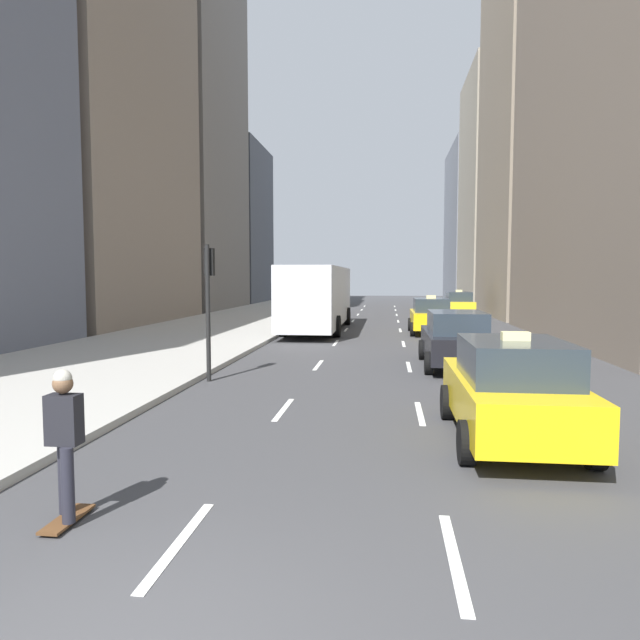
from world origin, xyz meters
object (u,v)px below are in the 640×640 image
sedan_black_near (456,339)px  taxi_lead (430,316)px  taxi_second (511,390)px  city_bus (318,296)px  skateboarder (65,439)px  traffic_light_pole (209,290)px  taxi_third (458,304)px

sedan_black_near → taxi_lead: bearing=90.0°
taxi_lead → taxi_second: 18.19m
city_bus → skateboarder: bearing=-90.0°
taxi_second → traffic_light_pole: (-6.75, 4.86, 1.53)m
sedan_black_near → traffic_light_pole: size_ratio=1.32×
taxi_lead → taxi_third: bearing=77.2°
taxi_third → skateboarder: size_ratio=2.52×
taxi_lead → sedan_black_near: (0.00, -10.29, -0.00)m
city_bus → traffic_light_pole: traffic_light_pole is taller
skateboarder → traffic_light_pole: (-1.13, 8.73, 1.45)m
taxi_lead → sedan_black_near: bearing=-90.0°
taxi_lead → city_bus: 5.79m
skateboarder → traffic_light_pole: bearing=97.4°
taxi_lead → taxi_third: same height
sedan_black_near → skateboarder: skateboarder is taller
taxi_lead → taxi_third: 12.60m
taxi_third → traffic_light_pole: 27.39m
sedan_black_near → skateboarder: size_ratio=2.72×
sedan_black_near → traffic_light_pole: (-6.75, -3.05, 1.53)m
taxi_third → sedan_black_near: size_ratio=0.93×
sedan_black_near → city_bus: (-5.61, 11.41, 0.91)m
taxi_lead → city_bus: (-5.61, 1.12, 0.91)m
sedan_black_near → skateboarder: bearing=-115.5°
sedan_black_near → skateboarder: 13.05m
taxi_lead → traffic_light_pole: size_ratio=1.22×
taxi_second → traffic_light_pole: 8.45m
taxi_third → city_bus: 14.01m
sedan_black_near → city_bus: bearing=116.2°
taxi_lead → skateboarder: size_ratio=2.52×
taxi_second → skateboarder: size_ratio=2.52×
skateboarder → traffic_light_pole: traffic_light_pole is taller
traffic_light_pole → skateboarder: bearing=-82.6°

